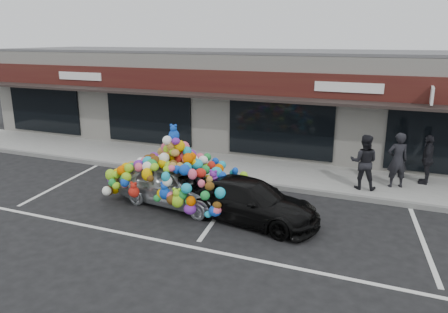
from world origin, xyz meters
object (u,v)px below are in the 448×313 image
at_px(toy_car, 176,179).
at_px(pedestrian_c, 427,159).
at_px(black_sedan, 250,201).
at_px(pedestrian_b, 364,162).
at_px(pedestrian_a, 397,160).

height_order(toy_car, pedestrian_c, toy_car).
relative_size(black_sedan, pedestrian_c, 2.35).
bearing_deg(toy_car, black_sedan, -89.12).
bearing_deg(pedestrian_b, pedestrian_a, -151.62).
xyz_separation_m(toy_car, pedestrian_b, (5.02, 3.23, 0.25)).
bearing_deg(pedestrian_c, pedestrian_b, -46.65).
relative_size(pedestrian_a, pedestrian_b, 1.02).
xyz_separation_m(toy_car, black_sedan, (2.43, -0.28, -0.23)).
bearing_deg(pedestrian_a, black_sedan, 24.63).
bearing_deg(black_sedan, toy_car, 92.83).
distance_m(pedestrian_b, pedestrian_c, 2.32).
bearing_deg(pedestrian_c, black_sedan, -34.89).
height_order(toy_car, pedestrian_a, toy_car).
distance_m(toy_car, pedestrian_c, 8.29).
relative_size(toy_car, black_sedan, 1.08).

